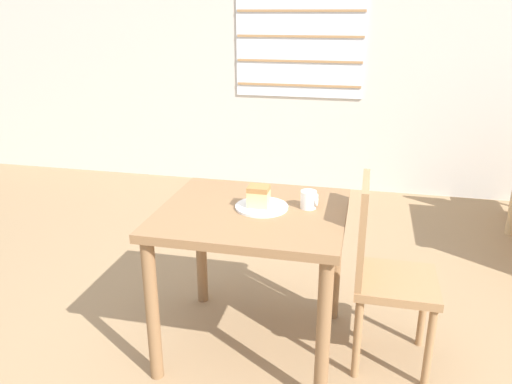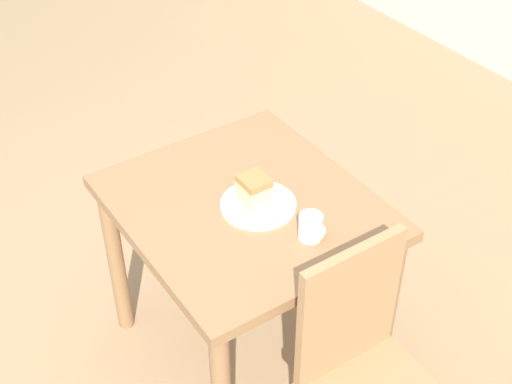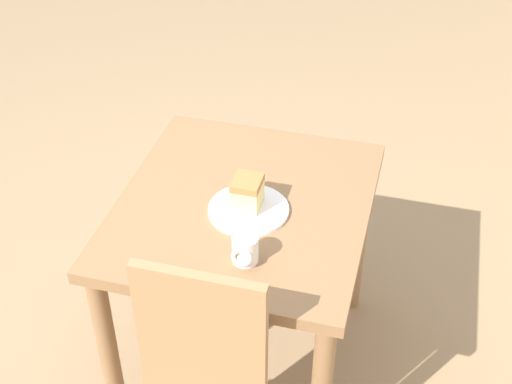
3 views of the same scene
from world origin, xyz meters
TOP-DOWN VIEW (x-y plane):
  - ground_plane at (0.00, 0.00)m, footprint 14.00×14.00m
  - dining_table_near at (-0.07, 0.52)m, footprint 0.85×0.77m
  - plate at (-0.04, 0.54)m, footprint 0.25×0.25m
  - cake_slice at (-0.05, 0.53)m, footprint 0.10×0.08m
  - coffee_mug at (0.18, 0.59)m, footprint 0.08×0.07m

SIDE VIEW (x-z plane):
  - ground_plane at x=0.00m, z-range 0.00..0.00m
  - dining_table_near at x=-0.07m, z-range 0.25..0.98m
  - plate at x=-0.04m, z-range 0.74..0.75m
  - coffee_mug at x=0.18m, z-range 0.74..0.82m
  - cake_slice at x=-0.05m, z-range 0.75..0.84m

